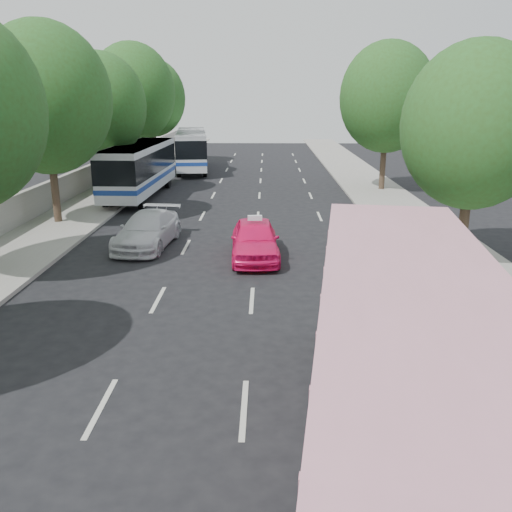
{
  "coord_description": "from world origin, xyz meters",
  "views": [
    {
      "loc": [
        1.42,
        -11.55,
        6.08
      ],
      "look_at": [
        1.14,
        3.41,
        1.6
      ],
      "focal_mm": 38.0,
      "sensor_mm": 36.0,
      "label": 1
    }
  ],
  "objects_px": {
    "pink_taxi": "(255,239)",
    "tour_coach_front": "(140,166)",
    "pink_bus": "(411,359)",
    "white_pickup": "(148,230)",
    "tour_coach_rear": "(192,147)"
  },
  "relations": [
    {
      "from": "pink_bus",
      "to": "white_pickup",
      "type": "xyz_separation_m",
      "value": [
        -7.14,
        14.12,
        -1.48
      ]
    },
    {
      "from": "white_pickup",
      "to": "tour_coach_front",
      "type": "bearing_deg",
      "value": 109.52
    },
    {
      "from": "pink_bus",
      "to": "pink_taxi",
      "type": "bearing_deg",
      "value": 109.86
    },
    {
      "from": "pink_bus",
      "to": "tour_coach_rear",
      "type": "height_order",
      "value": "pink_bus"
    },
    {
      "from": "pink_taxi",
      "to": "white_pickup",
      "type": "distance_m",
      "value": 4.78
    },
    {
      "from": "pink_bus",
      "to": "pink_taxi",
      "type": "relative_size",
      "value": 2.53
    },
    {
      "from": "pink_taxi",
      "to": "tour_coach_rear",
      "type": "distance_m",
      "value": 25.73
    },
    {
      "from": "pink_bus",
      "to": "tour_coach_front",
      "type": "relative_size",
      "value": 1.05
    },
    {
      "from": "pink_taxi",
      "to": "tour_coach_front",
      "type": "bearing_deg",
      "value": 116.51
    },
    {
      "from": "white_pickup",
      "to": "tour_coach_front",
      "type": "xyz_separation_m",
      "value": [
        -2.82,
        11.33,
        1.22
      ]
    },
    {
      "from": "pink_taxi",
      "to": "tour_coach_rear",
      "type": "relative_size",
      "value": 0.41
    },
    {
      "from": "pink_bus",
      "to": "pink_taxi",
      "type": "distance_m",
      "value": 12.81
    },
    {
      "from": "pink_bus",
      "to": "tour_coach_front",
      "type": "xyz_separation_m",
      "value": [
        -9.96,
        25.45,
        -0.26
      ]
    },
    {
      "from": "white_pickup",
      "to": "tour_coach_rear",
      "type": "relative_size",
      "value": 0.44
    },
    {
      "from": "pink_taxi",
      "to": "tour_coach_front",
      "type": "height_order",
      "value": "tour_coach_front"
    }
  ]
}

